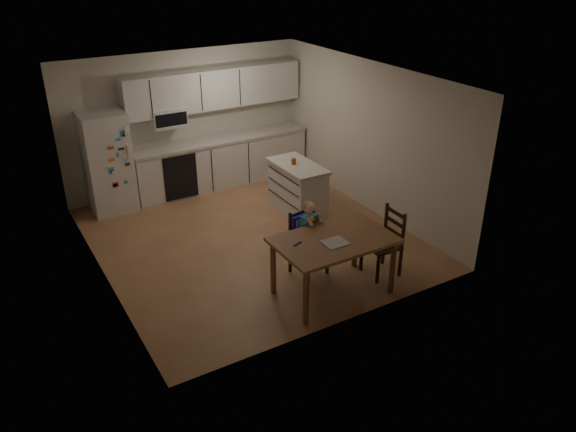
{
  "coord_description": "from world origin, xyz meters",
  "views": [
    {
      "loc": [
        -3.45,
        -6.95,
        4.18
      ],
      "look_at": [
        -0.09,
        -1.31,
        0.95
      ],
      "focal_mm": 35.0,
      "sensor_mm": 36.0,
      "label": 1
    }
  ],
  "objects_px": {
    "chair_booster": "(307,230)",
    "chair_side": "(388,238)",
    "kitchen_island": "(297,188)",
    "refrigerator": "(107,162)",
    "dining_table": "(334,246)",
    "red_cup": "(294,161)"
  },
  "relations": [
    {
      "from": "kitchen_island",
      "to": "chair_side",
      "type": "height_order",
      "value": "chair_side"
    },
    {
      "from": "red_cup",
      "to": "chair_side",
      "type": "distance_m",
      "value": 2.39
    },
    {
      "from": "refrigerator",
      "to": "red_cup",
      "type": "distance_m",
      "value": 3.11
    },
    {
      "from": "red_cup",
      "to": "dining_table",
      "type": "xyz_separation_m",
      "value": [
        -0.87,
        -2.41,
        -0.2
      ]
    },
    {
      "from": "refrigerator",
      "to": "kitchen_island",
      "type": "xyz_separation_m",
      "value": [
        2.69,
        -1.7,
        -0.42
      ]
    },
    {
      "from": "kitchen_island",
      "to": "red_cup",
      "type": "bearing_deg",
      "value": 136.58
    },
    {
      "from": "refrigerator",
      "to": "red_cup",
      "type": "bearing_deg",
      "value": -32.06
    },
    {
      "from": "chair_side",
      "to": "kitchen_island",
      "type": "bearing_deg",
      "value": -176.92
    },
    {
      "from": "chair_booster",
      "to": "chair_side",
      "type": "bearing_deg",
      "value": -41.71
    },
    {
      "from": "chair_booster",
      "to": "dining_table",
      "type": "bearing_deg",
      "value": -100.12
    },
    {
      "from": "dining_table",
      "to": "chair_side",
      "type": "relative_size",
      "value": 1.58
    },
    {
      "from": "refrigerator",
      "to": "dining_table",
      "type": "xyz_separation_m",
      "value": [
        1.77,
        -4.06,
        -0.16
      ]
    },
    {
      "from": "kitchen_island",
      "to": "refrigerator",
      "type": "bearing_deg",
      "value": 147.71
    },
    {
      "from": "kitchen_island",
      "to": "dining_table",
      "type": "relative_size",
      "value": 0.76
    },
    {
      "from": "refrigerator",
      "to": "red_cup",
      "type": "xyz_separation_m",
      "value": [
        2.64,
        -1.65,
        0.04
      ]
    },
    {
      "from": "dining_table",
      "to": "chair_side",
      "type": "xyz_separation_m",
      "value": [
        0.94,
        0.05,
        -0.16
      ]
    },
    {
      "from": "refrigerator",
      "to": "kitchen_island",
      "type": "distance_m",
      "value": 3.21
    },
    {
      "from": "kitchen_island",
      "to": "chair_side",
      "type": "xyz_separation_m",
      "value": [
        0.03,
        -2.31,
        0.11
      ]
    },
    {
      "from": "chair_booster",
      "to": "chair_side",
      "type": "xyz_separation_m",
      "value": [
        0.95,
        -0.57,
        -0.12
      ]
    },
    {
      "from": "refrigerator",
      "to": "chair_booster",
      "type": "xyz_separation_m",
      "value": [
        1.77,
        -3.44,
        -0.2
      ]
    },
    {
      "from": "refrigerator",
      "to": "chair_booster",
      "type": "height_order",
      "value": "refrigerator"
    },
    {
      "from": "chair_booster",
      "to": "chair_side",
      "type": "relative_size",
      "value": 1.14
    }
  ]
}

